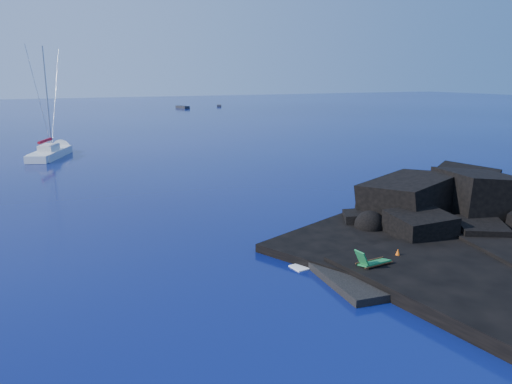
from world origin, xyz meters
TOP-DOWN VIEW (x-y plane):
  - ground at (0.00, 0.00)m, footprint 400.00×400.00m
  - headland at (13.00, 3.00)m, footprint 24.00×24.00m
  - beach at (4.50, 0.50)m, footprint 9.08×6.86m
  - surf_foam at (5.00, 5.00)m, footprint 10.00×8.00m
  - sailboat at (-8.58, 44.21)m, footprint 6.94×11.91m
  - deck_chair at (2.65, 0.24)m, footprint 1.82×0.90m
  - towel at (5.86, 1.37)m, footprint 1.88×1.04m
  - sunbather at (5.86, 1.37)m, footprint 1.74×0.62m
  - marker_cone at (4.50, 0.77)m, footprint 0.44×0.44m
  - distant_boat_a at (30.83, 120.21)m, footprint 2.74×5.37m
  - distant_boat_b at (43.12, 123.37)m, footprint 2.66×4.14m

SIDE VIEW (x-z plane):
  - ground at x=0.00m, z-range 0.00..0.00m
  - headland at x=13.00m, z-range -1.80..1.80m
  - beach at x=4.50m, z-range -0.35..0.35m
  - surf_foam at x=5.00m, z-range -0.03..0.03m
  - sailboat at x=-8.58m, z-range -6.23..6.23m
  - distant_boat_a at x=30.83m, z-range -0.34..0.34m
  - distant_boat_b at x=43.12m, z-range -0.26..0.26m
  - towel at x=5.86m, z-range 0.35..0.40m
  - sunbather at x=5.86m, z-range 0.40..0.63m
  - marker_cone at x=4.50m, z-range 0.35..0.95m
  - deck_chair at x=2.65m, z-range 0.35..1.56m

